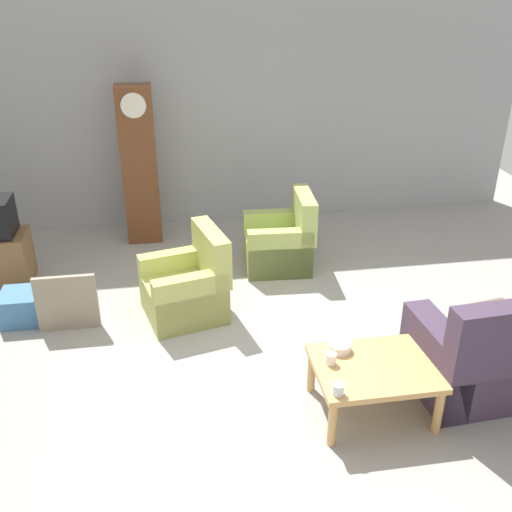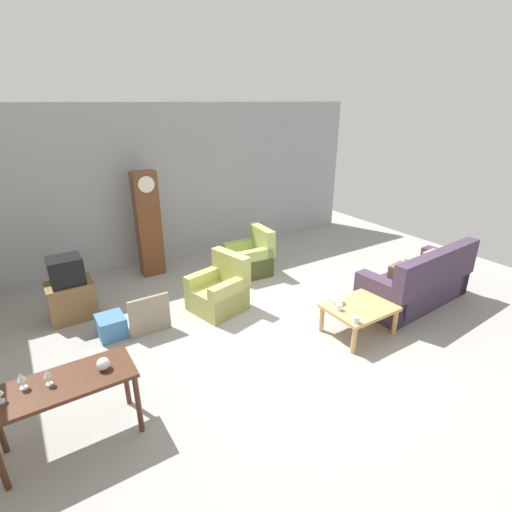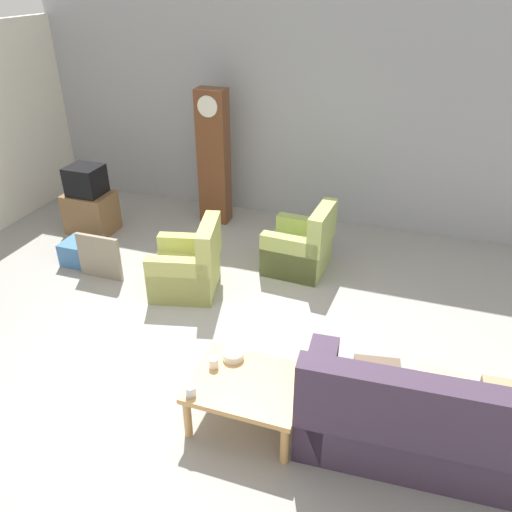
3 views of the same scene
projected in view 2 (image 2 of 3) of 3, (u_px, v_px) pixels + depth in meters
name	position (u px, v px, depth m)	size (l,w,h in m)	color
ground_plane	(288.00, 323.00, 5.99)	(10.40, 10.40, 0.00)	#999691
garage_door_wall	(189.00, 182.00, 8.19)	(8.40, 0.16, 3.20)	#9EA0A5
couch_floral	(417.00, 284.00, 6.46)	(2.15, 1.00, 1.04)	#423347
armchair_olive_near	(219.00, 292.00, 6.30)	(0.95, 0.92, 0.92)	tan
armchair_olive_far	(250.00, 259.00, 7.62)	(0.84, 0.81, 0.92)	#A4B65E
coffee_table_wood	(359.00, 310.00, 5.61)	(0.96, 0.76, 0.45)	tan
console_table_dark	(65.00, 391.00, 3.68)	(1.30, 0.56, 0.75)	#472819
grandfather_clock	(148.00, 224.00, 7.34)	(0.44, 0.30, 2.04)	brown
tv_stand_cabinet	(72.00, 300.00, 6.05)	(0.68, 0.52, 0.61)	brown
tv_crt	(66.00, 270.00, 5.85)	(0.48, 0.44, 0.42)	black
framed_picture_leaning	(150.00, 315.00, 5.62)	(0.60, 0.05, 0.60)	gray
storage_box_blue	(111.00, 326.00, 5.61)	(0.38, 0.42, 0.32)	teal
glass_dome_cloche	(103.00, 364.00, 3.78)	(0.13, 0.13, 0.13)	silver
cup_white_porcelain	(339.00, 307.00, 5.45)	(0.08, 0.08, 0.10)	white
cup_blue_rimmed	(356.00, 320.00, 5.14)	(0.09, 0.09, 0.09)	silver
bowl_white_stacked	(337.00, 301.00, 5.64)	(0.19, 0.19, 0.07)	white
wine_glass_mid	(21.00, 379.00, 3.51)	(0.08, 0.08, 0.17)	silver
wine_glass_short	(47.00, 375.00, 3.55)	(0.07, 0.07, 0.18)	silver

